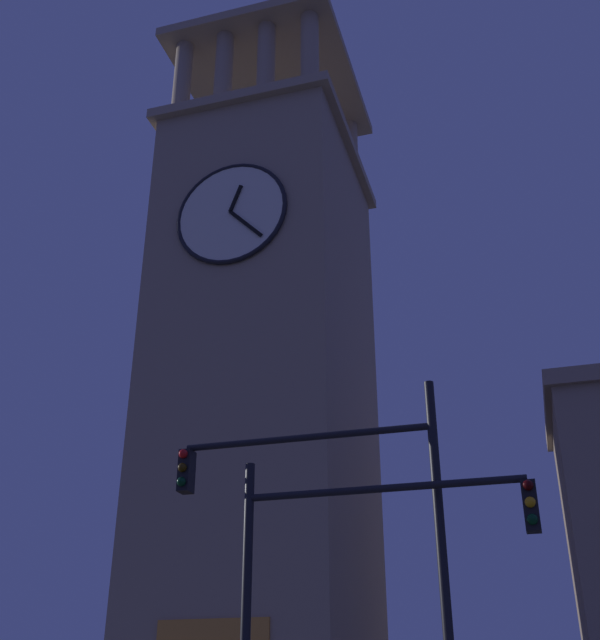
{
  "coord_description": "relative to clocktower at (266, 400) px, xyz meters",
  "views": [
    {
      "loc": [
        -9.37,
        19.19,
        1.99
      ],
      "look_at": [
        -1.96,
        -5.34,
        14.54
      ],
      "focal_mm": 43.94,
      "sensor_mm": 36.0,
      "label": 1
    }
  ],
  "objects": [
    {
      "name": "clocktower",
      "position": [
        0.0,
        0.0,
        0.0
      ],
      "size": [
        7.04,
        8.38,
        29.5
      ],
      "color": "gray",
      "rests_on": "ground_plane"
    },
    {
      "name": "traffic_signal_mid",
      "position": [
        -5.81,
        12.05,
        -7.11
      ],
      "size": [
        4.58,
        0.41,
        6.87
      ],
      "color": "black",
      "rests_on": "ground_plane"
    },
    {
      "name": "traffic_signal_near",
      "position": [
        -5.66,
        12.37,
        -7.81
      ],
      "size": [
        4.65,
        0.41,
        5.61
      ],
      "color": "black",
      "rests_on": "ground_plane"
    }
  ]
}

